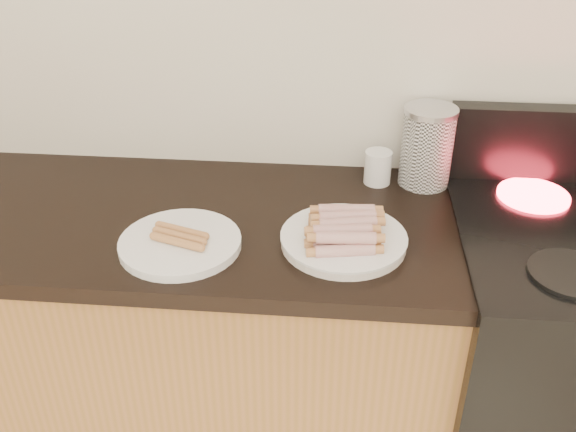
# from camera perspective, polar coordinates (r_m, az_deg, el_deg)

# --- Properties ---
(wall_back) EXTENTS (4.00, 0.04, 2.60)m
(wall_back) POSITION_cam_1_polar(r_m,az_deg,el_deg) (1.69, 1.23, 16.82)
(wall_back) COLOR silver
(wall_back) RESTS_ON ground
(cabinet_base) EXTENTS (2.20, 0.59, 0.86)m
(cabinet_base) POSITION_cam_1_polar(r_m,az_deg,el_deg) (2.02, -20.37, -10.90)
(cabinet_base) COLOR brown
(cabinet_base) RESTS_ON floor
(counter_slab) EXTENTS (2.20, 0.62, 0.04)m
(counter_slab) POSITION_cam_1_polar(r_m,az_deg,el_deg) (1.77, -22.99, 0.11)
(counter_slab) COLOR black
(counter_slab) RESTS_ON cabinet_base
(burner_near_left) EXTENTS (0.18, 0.18, 0.01)m
(burner_near_left) POSITION_cam_1_polar(r_m,az_deg,el_deg) (1.48, 23.88, -4.72)
(burner_near_left) COLOR black
(burner_near_left) RESTS_ON stove
(burner_far_left) EXTENTS (0.18, 0.18, 0.01)m
(burner_far_left) POSITION_cam_1_polar(r_m,az_deg,el_deg) (1.76, 20.96, 1.73)
(burner_far_left) COLOR #FF1E2D
(burner_far_left) RESTS_ON stove
(main_plate) EXTENTS (0.36, 0.36, 0.02)m
(main_plate) POSITION_cam_1_polar(r_m,az_deg,el_deg) (1.48, 4.96, -2.22)
(main_plate) COLOR white
(main_plate) RESTS_ON counter_slab
(side_plate) EXTENTS (0.36, 0.36, 0.02)m
(side_plate) POSITION_cam_1_polar(r_m,az_deg,el_deg) (1.48, -9.56, -2.40)
(side_plate) COLOR white
(side_plate) RESTS_ON counter_slab
(hotdog_pile) EXTENTS (0.13, 0.19, 0.05)m
(hotdog_pile) POSITION_cam_1_polar(r_m,az_deg,el_deg) (1.46, 5.02, -1.09)
(hotdog_pile) COLOR brown
(hotdog_pile) RESTS_ON main_plate
(plain_sausages) EXTENTS (0.12, 0.10, 0.02)m
(plain_sausages) POSITION_cam_1_polar(r_m,az_deg,el_deg) (1.47, -9.63, -1.77)
(plain_sausages) COLOR #C97F42
(plain_sausages) RESTS_ON side_plate
(canister) EXTENTS (0.14, 0.14, 0.21)m
(canister) POSITION_cam_1_polar(r_m,az_deg,el_deg) (1.73, 12.25, 6.07)
(canister) COLOR white
(canister) RESTS_ON counter_slab
(mug) EXTENTS (0.08, 0.08, 0.09)m
(mug) POSITION_cam_1_polar(r_m,az_deg,el_deg) (1.73, 7.99, 4.30)
(mug) COLOR white
(mug) RESTS_ON counter_slab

